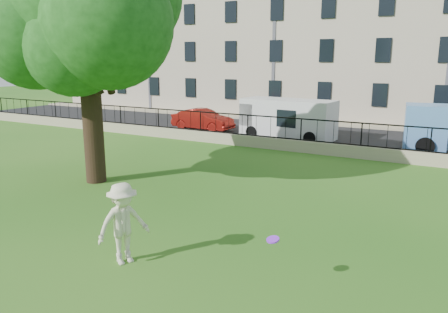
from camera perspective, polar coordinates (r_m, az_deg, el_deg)
The scene contains 11 objects.
ground at distance 12.45m, azimuth -8.90°, elevation -9.66°, with size 120.00×120.00×0.00m, color #245E16.
retaining_wall at distance 22.64m, azimuth 9.94°, elevation 1.36°, with size 50.00×0.40×0.60m, color gray.
iron_railing at distance 22.49m, azimuth 10.02°, elevation 3.49°, with size 50.00×0.05×1.13m.
street at distance 27.11m, azimuth 13.19°, elevation 2.46°, with size 60.00×9.00×0.01m, color black.
sidewalk at distance 32.08m, azimuth 15.77°, elevation 3.98°, with size 60.00×1.40×0.12m, color gray.
building_row at distance 37.34m, azimuth 18.54°, elevation 15.55°, with size 56.40×10.40×13.80m.
tree at distance 17.35m, azimuth -17.84°, elevation 17.78°, with size 7.91×6.11×9.70m.
man at distance 10.48m, azimuth -13.02°, elevation -8.53°, with size 1.26×0.72×1.95m, color beige.
frisbee at distance 9.16m, azimuth 6.40°, elevation -10.73°, with size 0.27×0.27×0.03m, color #8828E7.
red_sedan at distance 29.00m, azimuth -2.80°, elevation 4.82°, with size 1.47×4.22×1.39m, color maroon.
white_van at distance 26.32m, azimuth 8.33°, elevation 4.89°, with size 5.49×2.14×2.31m, color silver.
Camera 1 is at (7.16, -9.02, 4.73)m, focal length 35.00 mm.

